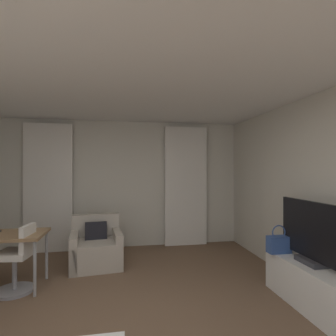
# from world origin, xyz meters

# --- Properties ---
(wall_window) EXTENTS (5.12, 0.06, 2.60)m
(wall_window) POSITION_xyz_m (0.00, 3.03, 1.30)
(wall_window) COLOR beige
(wall_window) RESTS_ON ground
(ceiling) EXTENTS (5.12, 6.12, 0.06)m
(ceiling) POSITION_xyz_m (0.00, 0.00, 2.63)
(ceiling) COLOR white
(ceiling) RESTS_ON wall_left
(curtain_left_panel) EXTENTS (0.90, 0.06, 2.50)m
(curtain_left_panel) POSITION_xyz_m (-1.38, 2.90, 1.25)
(curtain_left_panel) COLOR silver
(curtain_left_panel) RESTS_ON ground
(curtain_right_panel) EXTENTS (0.90, 0.06, 2.50)m
(curtain_right_panel) POSITION_xyz_m (1.38, 2.90, 1.25)
(curtain_right_panel) COLOR silver
(curtain_right_panel) RESTS_ON ground
(armchair) EXTENTS (0.89, 0.87, 0.81)m
(armchair) POSITION_xyz_m (-0.39, 1.99, 0.28)
(armchair) COLOR #B2A899
(armchair) RESTS_ON ground
(desk_chair) EXTENTS (0.48, 0.48, 0.88)m
(desk_chair) POSITION_xyz_m (-1.32, 1.18, 0.39)
(desk_chair) COLOR gray
(desk_chair) RESTS_ON ground
(tv_console) EXTENTS (0.45, 1.29, 0.50)m
(tv_console) POSITION_xyz_m (2.22, 0.15, 0.25)
(tv_console) COLOR white
(tv_console) RESTS_ON ground
(tv_flatscreen) EXTENTS (0.20, 1.04, 0.74)m
(tv_flatscreen) POSITION_xyz_m (2.22, 0.18, 0.85)
(tv_flatscreen) COLOR #333338
(tv_flatscreen) RESTS_ON tv_console
(handbag_primary) EXTENTS (0.30, 0.14, 0.37)m
(handbag_primary) POSITION_xyz_m (2.08, 0.62, 0.62)
(handbag_primary) COLOR #335193
(handbag_primary) RESTS_ON tv_console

